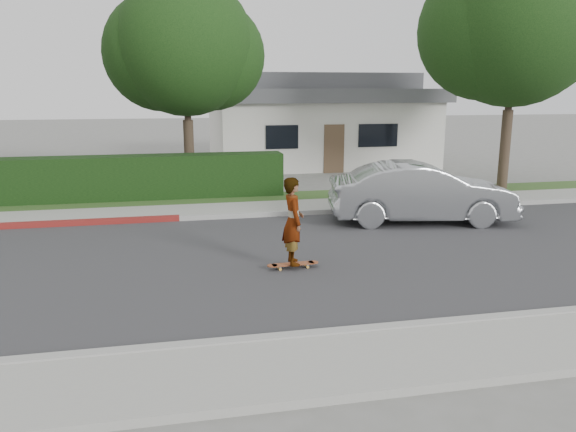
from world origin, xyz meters
TOP-DOWN VIEW (x-y plane):
  - ground at (0.00, 0.00)m, footprint 120.00×120.00m
  - road at (0.00, 0.00)m, footprint 60.00×8.00m
  - curb_near at (0.00, -4.10)m, footprint 60.00×0.20m
  - sidewalk_near at (0.00, -5.00)m, footprint 60.00×1.60m
  - curb_far at (0.00, 4.10)m, footprint 60.00×0.20m
  - sidewalk_far at (0.00, 5.00)m, footprint 60.00×1.60m
  - planting_strip at (0.00, 6.60)m, footprint 60.00×1.60m
  - hedge at (-3.00, 7.20)m, footprint 15.00×1.00m
  - tree_center at (1.49, 9.19)m, footprint 5.66×4.84m
  - tree_right at (12.49, 6.69)m, footprint 6.32×5.60m
  - house at (8.00, 16.00)m, footprint 10.60×8.60m
  - skateboard at (3.20, -0.72)m, footprint 1.09×0.27m
  - skateboarder at (3.20, -0.72)m, footprint 0.43×0.65m
  - car_silver at (7.53, 2.58)m, footprint 5.22×2.64m

SIDE VIEW (x-z plane):
  - ground at x=0.00m, z-range 0.00..0.00m
  - road at x=0.00m, z-range 0.00..0.01m
  - planting_strip at x=0.00m, z-range 0.00..0.10m
  - sidewalk_near at x=0.00m, z-range 0.00..0.12m
  - sidewalk_far at x=0.00m, z-range 0.00..0.12m
  - curb_near at x=0.00m, z-range 0.00..0.15m
  - curb_far at x=0.00m, z-range 0.00..0.15m
  - skateboard at x=3.20m, z-range 0.04..0.15m
  - hedge at x=-3.00m, z-range 0.00..1.50m
  - car_silver at x=7.53m, z-range 0.00..1.64m
  - skateboarder at x=3.20m, z-range 0.11..1.90m
  - house at x=8.00m, z-range -0.05..4.25m
  - tree_center at x=1.49m, z-range 1.18..8.62m
  - tree_right at x=12.49m, z-range 1.35..9.91m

